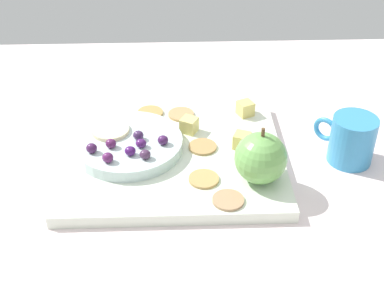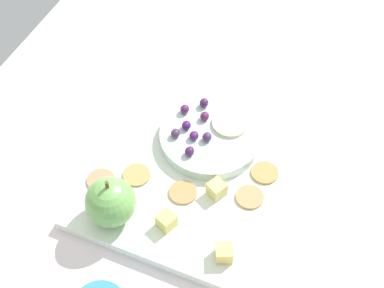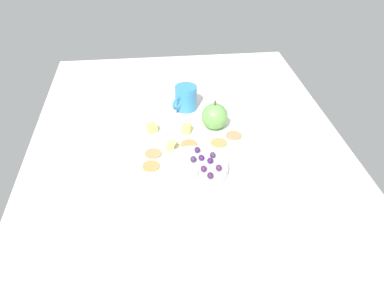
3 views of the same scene
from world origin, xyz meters
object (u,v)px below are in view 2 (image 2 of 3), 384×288
object	(u,v)px
serving_dish	(208,136)
apple_slice_0	(230,123)
cracker_1	(183,192)
grape_2	(186,125)
cracker_2	(265,173)
grape_7	(190,151)
cracker_0	(101,180)
grape_4	(185,109)
apple_whole	(110,202)
cracker_4	(137,175)
grape_5	(204,103)
platter	(189,172)
cheese_cube_2	(166,221)
cracker_3	(250,197)
cheese_cube_1	(217,189)
cheese_cube_0	(224,253)
grape_1	(175,133)
grape_6	(210,138)
grape_3	(205,116)
grape_0	(194,136)

from	to	relation	value
serving_dish	apple_slice_0	size ratio (longest dim) A/B	2.81
cracker_1	grape_2	bearing A→B (deg)	-159.88
cracker_2	grape_7	xyz separation A→B (cm)	(2.32, -11.71, 2.37)
cracker_0	grape_4	xyz separation A→B (cm)	(-16.59, 7.01, 2.40)
apple_whole	cracker_1	size ratio (longest dim) A/B	1.71
serving_dish	apple_slice_0	bearing A→B (deg)	137.20
cracker_4	grape_5	distance (cm)	16.97
apple_slice_0	cracker_1	bearing A→B (deg)	-9.27
platter	grape_5	size ratio (longest dim) A/B	20.58
cheese_cube_2	cracker_3	size ratio (longest dim) A/B	0.55
cheese_cube_1	cheese_cube_2	size ratio (longest dim) A/B	1.00
platter	cheese_cube_0	distance (cm)	16.17
grape_1	grape_5	bearing A→B (deg)	167.34
serving_dish	apple_whole	xyz separation A→B (cm)	(18.90, -7.54, 2.77)
cracker_3	cheese_cube_1	bearing A→B (deg)	-76.28
cracker_4	grape_6	xyz separation A→B (cm)	(-9.48, 8.36, 2.36)
cracker_1	cracker_4	size ratio (longest dim) A/B	1.00
cracker_3	grape_6	distance (cm)	11.54
grape_1	grape_3	xyz separation A→B (cm)	(-5.15, 2.94, 0.01)
grape_7	apple_slice_0	distance (cm)	8.97
cracker_4	grape_0	distance (cm)	10.99
cracker_4	grape_3	world-z (taller)	grape_3
cheese_cube_1	apple_slice_0	world-z (taller)	same
platter	cracker_2	distance (cm)	11.81
cheese_cube_2	grape_3	bearing A→B (deg)	-174.38
serving_dish	cracker_4	distance (cm)	13.39
grape_0	apple_slice_0	distance (cm)	6.55
cheese_cube_1	cracker_3	world-z (taller)	cheese_cube_1
cheese_cube_0	grape_6	bearing A→B (deg)	-152.44
cracker_2	platter	bearing A→B (deg)	-71.54
apple_whole	cracker_2	distance (cm)	24.45
cheese_cube_0	cracker_1	xyz separation A→B (cm)	(-7.64, -9.56, -0.99)
cracker_1	grape_7	world-z (taller)	grape_7
grape_1	grape_2	distance (cm)	2.39
cheese_cube_0	grape_2	xyz separation A→B (cm)	(-18.36, -13.48, 1.34)
grape_1	apple_slice_0	world-z (taller)	grape_1
cracker_0	grape_6	bearing A→B (deg)	133.86
serving_dish	cheese_cube_0	world-z (taller)	cheese_cube_0
cracker_0	cracker_4	xyz separation A→B (cm)	(-3.04, 4.66, 0.00)
cheese_cube_2	grape_1	world-z (taller)	grape_1
cheese_cube_1	cracker_4	size ratio (longest dim) A/B	0.55
apple_whole	grape_5	distance (cm)	24.46
cheese_cube_1	cheese_cube_2	xyz separation A→B (cm)	(7.94, -4.76, 0.00)
cheese_cube_2	cracker_4	world-z (taller)	cheese_cube_2
cheese_cube_0	cheese_cube_2	world-z (taller)	same
apple_whole	cracker_1	distance (cm)	11.50
platter	cracker_1	world-z (taller)	cracker_1
cracker_2	grape_4	xyz separation A→B (cm)	(-5.48, -15.86, 2.40)
grape_5	cracker_3	bearing A→B (deg)	43.98
cracker_3	grape_3	xyz separation A→B (cm)	(-10.55, -11.60, 2.35)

